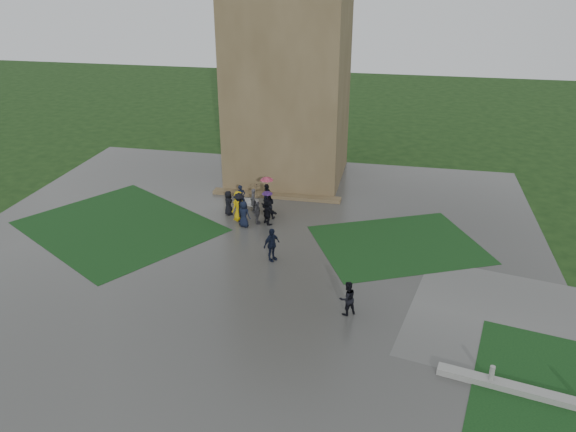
% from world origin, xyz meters
% --- Properties ---
extents(ground, '(120.00, 120.00, 0.00)m').
position_xyz_m(ground, '(0.00, 0.00, 0.00)').
color(ground, black).
extents(plaza, '(34.00, 34.00, 0.02)m').
position_xyz_m(plaza, '(0.00, 2.00, 0.01)').
color(plaza, '#3A3937').
rests_on(plaza, ground).
extents(lawn_inset_left, '(14.10, 13.46, 0.01)m').
position_xyz_m(lawn_inset_left, '(-8.50, 4.00, 0.03)').
color(lawn_inset_left, black).
rests_on(lawn_inset_left, plaza).
extents(lawn_inset_right, '(11.12, 10.15, 0.01)m').
position_xyz_m(lawn_inset_right, '(8.50, 5.00, 0.03)').
color(lawn_inset_right, black).
rests_on(lawn_inset_right, plaza).
extents(tower, '(8.00, 8.00, 18.00)m').
position_xyz_m(tower, '(0.00, 15.00, 9.00)').
color(tower, brown).
rests_on(tower, ground).
extents(tower_plinth, '(9.00, 0.80, 0.22)m').
position_xyz_m(tower_plinth, '(0.00, 10.60, 0.13)').
color(tower_plinth, brown).
rests_on(tower_plinth, plaza).
extents(bench, '(1.34, 0.61, 0.75)m').
position_xyz_m(bench, '(-1.31, 8.14, 0.40)').
color(bench, '#A5A4A0').
rests_on(bench, plaza).
extents(visitor_cluster, '(3.99, 3.50, 2.65)m').
position_xyz_m(visitor_cluster, '(-0.52, 6.83, 1.07)').
color(visitor_cluster, black).
rests_on(visitor_cluster, plaza).
extents(pedestrian_mid, '(1.14, 1.27, 1.89)m').
position_xyz_m(pedestrian_mid, '(1.75, 1.72, 0.97)').
color(pedestrian_mid, black).
rests_on(pedestrian_mid, plaza).
extents(pedestrian_near, '(0.94, 0.86, 1.69)m').
position_xyz_m(pedestrian_near, '(6.32, -2.62, 0.86)').
color(pedestrian_near, black).
rests_on(pedestrian_near, plaza).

